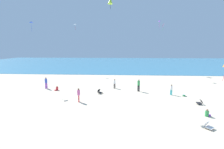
% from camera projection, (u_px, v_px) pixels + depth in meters
% --- Properties ---
extents(ground_plane, '(120.00, 120.00, 0.00)m').
position_uv_depth(ground_plane, '(113.00, 92.00, 24.42)').
color(ground_plane, beige).
extents(ocean_water, '(120.00, 60.00, 0.05)m').
position_uv_depth(ocean_water, '(119.00, 63.00, 68.27)').
color(ocean_water, teal).
rests_on(ocean_water, ground_plane).
extents(beach_chair_mid_beach, '(0.80, 0.77, 0.59)m').
position_uv_depth(beach_chair_mid_beach, '(100.00, 92.00, 23.40)').
color(beach_chair_mid_beach, black).
rests_on(beach_chair_mid_beach, ground_plane).
extents(beach_chair_far_left, '(0.83, 0.84, 0.54)m').
position_uv_depth(beach_chair_far_left, '(208.00, 126.00, 13.33)').
color(beach_chair_far_left, white).
rests_on(beach_chair_far_left, ground_plane).
extents(beach_chair_far_right, '(0.67, 0.65, 0.53)m').
position_uv_depth(beach_chair_far_right, '(200.00, 102.00, 18.96)').
color(beach_chair_far_right, black).
rests_on(beach_chair_far_right, ground_plane).
extents(cooler_box, '(0.45, 0.51, 0.25)m').
position_uv_depth(cooler_box, '(184.00, 95.00, 22.17)').
color(cooler_box, '#339956').
rests_on(cooler_box, ground_plane).
extents(person_0, '(0.49, 0.49, 1.74)m').
position_uv_depth(person_0, '(46.00, 82.00, 26.10)').
color(person_0, purple).
rests_on(person_0, ground_plane).
extents(person_2, '(0.31, 0.31, 1.39)m').
position_uv_depth(person_2, '(171.00, 89.00, 22.66)').
color(person_2, '#19ADB2').
rests_on(person_2, ground_plane).
extents(person_3, '(0.49, 0.49, 1.74)m').
position_uv_depth(person_3, '(139.00, 84.00, 24.41)').
color(person_3, black).
rests_on(person_3, ground_plane).
extents(person_4, '(0.40, 0.40, 1.60)m').
position_uv_depth(person_4, '(79.00, 94.00, 19.72)').
color(person_4, red).
rests_on(person_4, ground_plane).
extents(person_5, '(0.62, 0.51, 0.69)m').
position_uv_depth(person_5, '(207.00, 114.00, 15.71)').
color(person_5, green).
rests_on(person_5, ground_plane).
extents(person_6, '(0.56, 0.62, 0.70)m').
position_uv_depth(person_6, '(57.00, 89.00, 25.10)').
color(person_6, red).
rests_on(person_6, ground_plane).
extents(person_7, '(0.37, 0.37, 1.42)m').
position_uv_depth(person_7, '(115.00, 83.00, 26.27)').
color(person_7, black).
rests_on(person_7, ground_plane).
extents(kite_lime, '(0.72, 0.79, 1.28)m').
position_uv_depth(kite_lime, '(110.00, 1.00, 19.74)').
color(kite_lime, '#99DB33').
extents(kite_blue, '(0.56, 0.67, 1.47)m').
position_uv_depth(kite_blue, '(31.00, 22.00, 25.67)').
color(kite_blue, blue).
extents(kite_white, '(0.82, 0.79, 1.47)m').
position_uv_depth(kite_white, '(75.00, 24.00, 40.59)').
color(kite_white, white).
extents(kite_pink, '(0.45, 1.05, 1.73)m').
position_uv_depth(kite_pink, '(163.00, 26.00, 41.70)').
color(kite_pink, pink).
extents(kite_purple, '(0.54, 0.64, 1.63)m').
position_uv_depth(kite_purple, '(159.00, 21.00, 36.43)').
color(kite_purple, purple).
extents(kite_orange, '(0.60, 0.71, 1.82)m').
position_uv_depth(kite_orange, '(224.00, 65.00, 16.60)').
color(kite_orange, orange).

